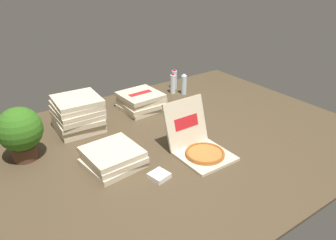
# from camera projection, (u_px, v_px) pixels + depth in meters

# --- Properties ---
(ground_plane) EXTENTS (3.20, 2.40, 0.02)m
(ground_plane) POSITION_uv_depth(u_px,v_px,m) (174.00, 140.00, 2.77)
(ground_plane) COLOR #4C3D28
(open_pizza_box) EXTENTS (0.37, 0.50, 0.38)m
(open_pizza_box) POSITION_uv_depth(u_px,v_px,m) (199.00, 145.00, 2.53)
(open_pizza_box) COLOR beige
(open_pizza_box) RESTS_ON ground_plane
(pizza_stack_right_far) EXTENTS (0.40, 0.40, 0.17)m
(pizza_stack_right_far) POSITION_uv_depth(u_px,v_px,m) (141.00, 101.00, 3.28)
(pizza_stack_right_far) COLOR beige
(pizza_stack_right_far) RESTS_ON ground_plane
(pizza_stack_right_mid) EXTENTS (0.42, 0.42, 0.30)m
(pizza_stack_right_mid) POSITION_uv_depth(u_px,v_px,m) (78.00, 114.00, 2.86)
(pizza_stack_right_mid) COLOR beige
(pizza_stack_right_mid) RESTS_ON ground_plane
(pizza_stack_right_near) EXTENTS (0.41, 0.41, 0.13)m
(pizza_stack_right_near) POSITION_uv_depth(u_px,v_px,m) (113.00, 157.00, 2.40)
(pizza_stack_right_near) COLOR beige
(pizza_stack_right_near) RESTS_ON ground_plane
(water_bottle_0) EXTENTS (0.06, 0.06, 0.23)m
(water_bottle_0) POSITION_uv_depth(u_px,v_px,m) (174.00, 80.00, 3.79)
(water_bottle_0) COLOR silver
(water_bottle_0) RESTS_ON ground_plane
(water_bottle_1) EXTENTS (0.06, 0.06, 0.23)m
(water_bottle_1) POSITION_uv_depth(u_px,v_px,m) (173.00, 84.00, 3.66)
(water_bottle_1) COLOR white
(water_bottle_1) RESTS_ON ground_plane
(water_bottle_2) EXTENTS (0.06, 0.06, 0.23)m
(water_bottle_2) POSITION_uv_depth(u_px,v_px,m) (184.00, 85.00, 3.64)
(water_bottle_2) COLOR silver
(water_bottle_2) RESTS_ON ground_plane
(potted_plant) EXTENTS (0.33, 0.33, 0.42)m
(potted_plant) POSITION_uv_depth(u_px,v_px,m) (20.00, 131.00, 2.40)
(potted_plant) COLOR #513323
(potted_plant) RESTS_ON ground_plane
(napkin_pile) EXTENTS (0.14, 0.14, 0.04)m
(napkin_pile) POSITION_uv_depth(u_px,v_px,m) (159.00, 176.00, 2.27)
(napkin_pile) COLOR white
(napkin_pile) RESTS_ON ground_plane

